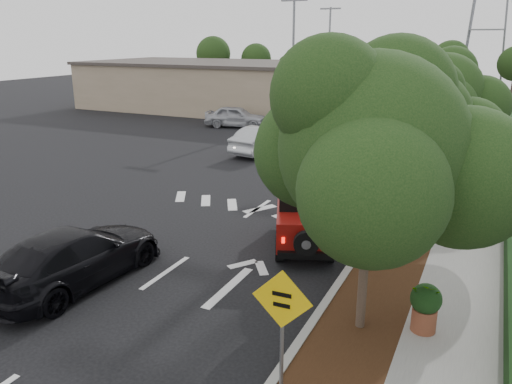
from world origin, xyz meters
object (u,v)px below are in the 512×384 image
Objects in this scene: silver_suv_ahead at (357,169)px; speed_hump_sign at (282,314)px; black_suv_oncoming at (75,256)px; red_jeep at (304,214)px.

silver_suv_ahead is 2.20× the size of speed_hump_sign.
speed_hump_sign is at bearing -77.56° from silver_suv_ahead.
black_suv_oncoming is at bearing 163.49° from speed_hump_sign.
red_jeep is 7.16m from silver_suv_ahead.
speed_hump_sign reaches higher than black_suv_oncoming.
red_jeep reaches higher than black_suv_oncoming.
red_jeep is at bearing -85.42° from silver_suv_ahead.
red_jeep is 6.81m from black_suv_oncoming.
silver_suv_ahead is at bearing 96.89° from speed_hump_sign.
red_jeep is 1.65× the size of speed_hump_sign.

